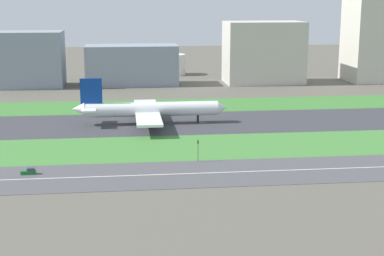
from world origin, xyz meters
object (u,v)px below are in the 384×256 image
(airliner, at_px, (148,109))
(car_2, at_px, (29,171))
(hangar_building, at_px, (132,65))
(office_tower, at_px, (264,52))
(terminal_building, at_px, (27,59))
(traffic_light, at_px, (198,149))
(fuel_tank_west, at_px, (131,64))
(fuel_tank_centre, at_px, (173,64))
(cargo_warehouse, at_px, (382,40))

(airliner, height_order, car_2, airliner)
(hangar_building, height_order, office_tower, office_tower)
(hangar_building, relative_size, office_tower, 1.16)
(car_2, xyz_separation_m, terminal_building, (-28.08, 182.00, 15.46))
(traffic_light, bearing_deg, terminal_building, 114.87)
(airliner, distance_m, terminal_building, 132.59)
(car_2, distance_m, traffic_light, 53.30)
(car_2, relative_size, fuel_tank_west, 0.26)
(terminal_building, distance_m, fuel_tank_centre, 101.86)
(terminal_building, relative_size, hangar_building, 0.77)
(office_tower, distance_m, cargo_warehouse, 77.13)
(office_tower, xyz_separation_m, fuel_tank_west, (-81.33, 45.00, -11.44))
(terminal_building, relative_size, fuel_tank_west, 2.49)
(hangar_building, bearing_deg, airliner, -87.55)
(office_tower, height_order, fuel_tank_centre, office_tower)
(cargo_warehouse, bearing_deg, airliner, -143.42)
(office_tower, bearing_deg, fuel_tank_centre, 139.57)
(terminal_building, distance_m, office_tower, 143.74)
(car_2, distance_m, terminal_building, 184.80)
(traffic_light, height_order, fuel_tank_west, fuel_tank_west)
(hangar_building, xyz_separation_m, fuel_tank_centre, (28.83, 45.00, -5.04))
(car_2, xyz_separation_m, cargo_warehouse, (192.46, 182.00, 24.88))
(office_tower, relative_size, fuel_tank_west, 2.76)
(car_2, bearing_deg, traffic_light, 8.64)
(hangar_building, bearing_deg, car_2, -100.58)
(car_2, bearing_deg, hangar_building, 79.42)
(traffic_light, xyz_separation_m, fuel_tank_centre, (10.23, 219.01, 2.75))
(traffic_light, distance_m, terminal_building, 192.18)
(airliner, relative_size, fuel_tank_centre, 3.78)
(cargo_warehouse, distance_m, fuel_tank_centre, 138.50)
(car_2, bearing_deg, fuel_tank_centre, 74.53)
(terminal_building, relative_size, office_tower, 0.90)
(terminal_building, height_order, hangar_building, terminal_building)
(fuel_tank_west, bearing_deg, airliner, -88.36)
(airliner, distance_m, cargo_warehouse, 192.28)
(airliner, bearing_deg, traffic_light, -77.12)
(car_2, height_order, fuel_tank_centre, fuel_tank_centre)
(traffic_light, distance_m, fuel_tank_west, 219.79)
(car_2, relative_size, fuel_tank_centre, 0.26)
(car_2, height_order, office_tower, office_tower)
(hangar_building, distance_m, office_tower, 81.93)
(hangar_building, xyz_separation_m, office_tower, (81.64, 0.00, 6.85))
(terminal_building, bearing_deg, airliner, -59.58)
(airliner, relative_size, fuel_tank_west, 3.77)
(cargo_warehouse, distance_m, fuel_tank_west, 165.45)
(office_tower, relative_size, fuel_tank_centre, 2.76)
(airliner, xyz_separation_m, hangar_building, (-4.87, 114.00, 5.85))
(office_tower, bearing_deg, fuel_tank_west, 151.04)
(office_tower, bearing_deg, airliner, -123.96)
(traffic_light, bearing_deg, fuel_tank_centre, 87.33)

